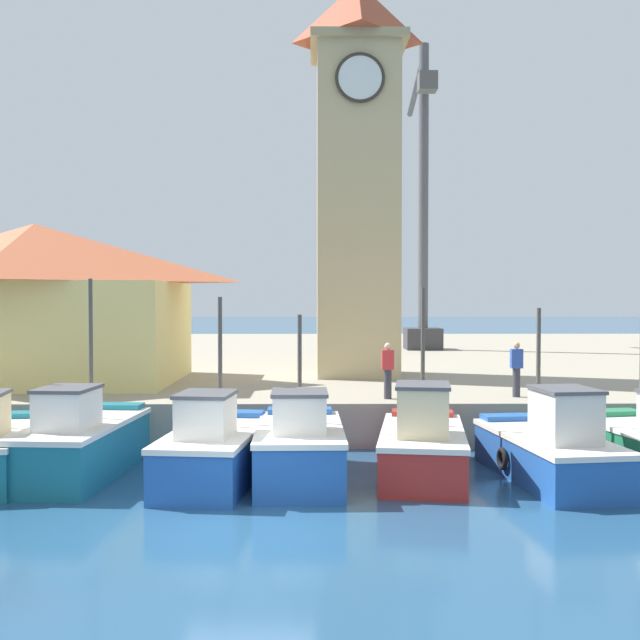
# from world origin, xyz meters

# --- Properties ---
(ground_plane) EXTENTS (300.00, 300.00, 0.00)m
(ground_plane) POSITION_xyz_m (0.00, 0.00, 0.00)
(ground_plane) COLOR navy
(quay_wharf) EXTENTS (120.00, 40.00, 1.25)m
(quay_wharf) POSITION_xyz_m (0.00, 26.81, 0.63)
(quay_wharf) COLOR #9E937F
(quay_wharf) RESTS_ON ground
(fishing_boat_mid_left) EXTENTS (2.21, 4.95, 4.63)m
(fishing_boat_mid_left) POSITION_xyz_m (-4.19, 3.80, 0.78)
(fishing_boat_mid_left) COLOR #196B7F
(fishing_boat_mid_left) RESTS_ON ground
(fishing_boat_center) EXTENTS (2.32, 4.73, 4.19)m
(fishing_boat_center) POSITION_xyz_m (-1.00, 3.14, 0.74)
(fishing_boat_center) COLOR #2356A8
(fishing_boat_center) RESTS_ON ground
(fishing_boat_mid_right) EXTENTS (2.10, 4.43, 3.77)m
(fishing_boat_mid_right) POSITION_xyz_m (0.93, 3.27, 0.77)
(fishing_boat_mid_right) COLOR #2356A8
(fishing_boat_mid_right) RESTS_ON ground
(fishing_boat_right_inner) EXTENTS (2.56, 4.88, 4.40)m
(fishing_boat_right_inner) POSITION_xyz_m (3.79, 3.69, 0.74)
(fishing_boat_right_inner) COLOR #AD2823
(fishing_boat_right_inner) RESTS_ON ground
(fishing_boat_right_outer) EXTENTS (2.48, 4.97, 3.93)m
(fishing_boat_right_outer) POSITION_xyz_m (6.63, 3.21, 0.72)
(fishing_boat_right_outer) COLOR #2356A8
(fishing_boat_right_outer) RESTS_ON ground
(clock_tower) EXTENTS (3.49, 3.49, 16.24)m
(clock_tower) POSITION_xyz_m (2.89, 14.42, 8.95)
(clock_tower) COLOR tan
(clock_tower) RESTS_ON quay_wharf
(warehouse_left) EXTENTS (10.14, 7.06, 5.47)m
(warehouse_left) POSITION_xyz_m (-8.40, 12.34, 4.05)
(warehouse_left) COLOR #E5D17A
(warehouse_left) RESTS_ON quay_wharf
(port_crane_near) EXTENTS (2.00, 8.12, 17.13)m
(port_crane_near) POSITION_xyz_m (7.47, 28.68, 7.82)
(port_crane_near) COLOR #353539
(port_crane_near) RESTS_ON quay_wharf
(dock_worker_near_tower) EXTENTS (0.34, 0.22, 1.62)m
(dock_worker_near_tower) POSITION_xyz_m (3.39, 7.83, 2.10)
(dock_worker_near_tower) COLOR #33333D
(dock_worker_near_tower) RESTS_ON quay_wharf
(dock_worker_along_quay) EXTENTS (0.34, 0.22, 1.62)m
(dock_worker_along_quay) POSITION_xyz_m (7.22, 8.21, 2.10)
(dock_worker_along_quay) COLOR #33333D
(dock_worker_along_quay) RESTS_ON quay_wharf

